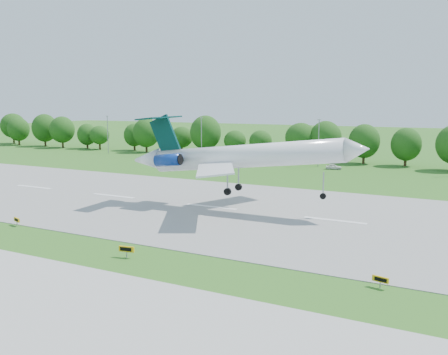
# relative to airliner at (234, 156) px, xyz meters

# --- Properties ---
(ground) EXTENTS (600.00, 600.00, 0.00)m
(ground) POSITION_rel_airliner_xyz_m (15.93, -24.87, -8.48)
(ground) COLOR #276219
(ground) RESTS_ON ground
(runway) EXTENTS (400.00, 45.00, 0.08)m
(runway) POSITION_rel_airliner_xyz_m (15.93, 0.13, -8.44)
(runway) COLOR gray
(runway) RESTS_ON ground
(tree_line) EXTENTS (288.40, 8.40, 10.40)m
(tree_line) POSITION_rel_airliner_xyz_m (15.93, 67.13, -2.29)
(tree_line) COLOR #382314
(tree_line) RESTS_ON ground
(light_poles) EXTENTS (175.90, 0.25, 12.19)m
(light_poles) POSITION_rel_airliner_xyz_m (13.43, 57.13, -2.14)
(light_poles) COLOR gray
(light_poles) RESTS_ON ground
(airliner) EXTENTS (38.57, 27.90, 12.02)m
(airliner) POSITION_rel_airliner_xyz_m (0.00, 0.00, 0.00)
(airliner) COLOR white
(airliner) RESTS_ON ground
(taxi_sign_left) EXTENTS (1.55, 0.67, 1.11)m
(taxi_sign_left) POSITION_rel_airliner_xyz_m (-21.64, -22.68, -7.66)
(taxi_sign_left) COLOR gray
(taxi_sign_left) RESTS_ON ground
(taxi_sign_centre) EXTENTS (1.81, 0.51, 1.27)m
(taxi_sign_centre) POSITION_rel_airliner_xyz_m (0.48, -26.88, -7.54)
(taxi_sign_centre) COLOR gray
(taxi_sign_centre) RESTS_ON ground
(taxi_sign_right) EXTENTS (1.55, 0.54, 1.09)m
(taxi_sign_right) POSITION_rel_airliner_xyz_m (26.49, -23.29, -7.67)
(taxi_sign_right) COLOR gray
(taxi_sign_right) RESTS_ON ground
(service_vehicle_a) EXTENTS (4.12, 2.15, 1.29)m
(service_vehicle_a) POSITION_rel_airliner_xyz_m (-17.77, 58.28, -7.83)
(service_vehicle_a) COLOR silver
(service_vehicle_a) RESTS_ON ground
(service_vehicle_b) EXTENTS (4.12, 2.44, 1.32)m
(service_vehicle_b) POSITION_rel_airliner_xyz_m (1.09, 53.44, -7.82)
(service_vehicle_b) COLOR silver
(service_vehicle_b) RESTS_ON ground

